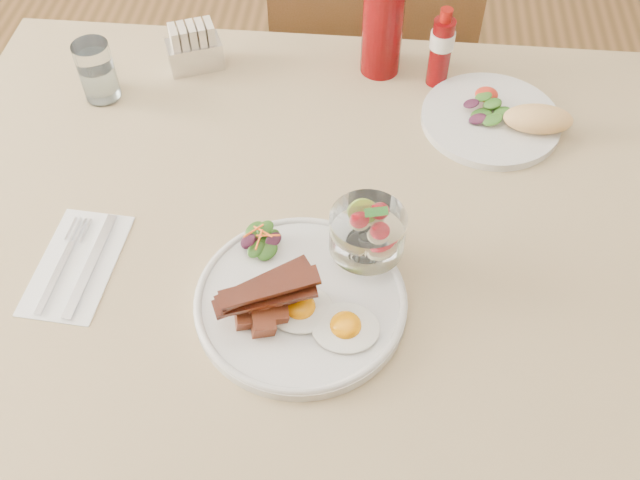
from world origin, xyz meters
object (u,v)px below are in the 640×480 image
fruit_cup (367,232)px  ketchup_bottle (383,22)px  second_plate (502,118)px  water_glass (98,74)px  table (356,254)px  chair_far (371,63)px  hot_sauce_bottle (441,48)px  sugar_caddy (194,49)px  main_plate (301,302)px

fruit_cup → ketchup_bottle: 0.44m
second_plate → water_glass: size_ratio=2.34×
table → water_glass: (-0.45, 0.23, 0.13)m
chair_far → fruit_cup: (0.01, -0.75, 0.30)m
hot_sauce_bottle → water_glass: 0.57m
second_plate → hot_sauce_bottle: bearing=135.5°
water_glass → second_plate: bearing=-1.1°
sugar_caddy → water_glass: 0.17m
table → sugar_caddy: size_ratio=12.70×
table → chair_far: chair_far is taller
table → hot_sauce_bottle: hot_sauce_bottle is taller
main_plate → ketchup_bottle: ketchup_bottle is taller
second_plate → water_glass: 0.67m
second_plate → hot_sauce_bottle: size_ratio=1.67×
table → second_plate: second_plate is taller
main_plate → sugar_caddy: (-0.24, 0.49, 0.03)m
ketchup_bottle → water_glass: size_ratio=1.99×
water_glass → fruit_cup: bearing=-34.7°
main_plate → hot_sauce_bottle: hot_sauce_bottle is taller
table → sugar_caddy: bearing=133.2°
second_plate → hot_sauce_bottle: (-0.10, 0.10, 0.05)m
table → main_plate: main_plate is taller
chair_far → fruit_cup: bearing=-88.9°
table → chair_far: (0.00, 0.66, -0.14)m
fruit_cup → water_glass: fruit_cup is taller
second_plate → ketchup_bottle: 0.25m
sugar_caddy → chair_far: bearing=25.0°
chair_far → sugar_caddy: size_ratio=8.88×
main_plate → table: bearing=67.6°
water_glass → main_plate: bearing=-46.0°
table → fruit_cup: fruit_cup is taller
fruit_cup → second_plate: bearing=56.3°
fruit_cup → second_plate: 0.37m
main_plate → chair_far: bearing=85.4°
fruit_cup → sugar_caddy: 0.52m
second_plate → hot_sauce_bottle: 0.16m
chair_far → water_glass: bearing=-136.0°
hot_sauce_bottle → water_glass: bearing=-170.9°
table → hot_sauce_bottle: size_ratio=9.29×
fruit_cup → hot_sauce_bottle: hot_sauce_bottle is taller
ketchup_bottle → water_glass: bearing=-165.9°
table → ketchup_bottle: ketchup_bottle is taller
chair_far → fruit_cup: chair_far is taller
ketchup_bottle → water_glass: (-0.46, -0.12, -0.05)m
fruit_cup → ketchup_bottle: bearing=89.7°
second_plate → water_glass: bearing=178.9°
ketchup_bottle → sugar_caddy: bearing=-175.9°
ketchup_bottle → sugar_caddy: (-0.32, -0.02, -0.06)m
table → chair_far: size_ratio=1.43×
table → ketchup_bottle: size_ratio=6.53×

